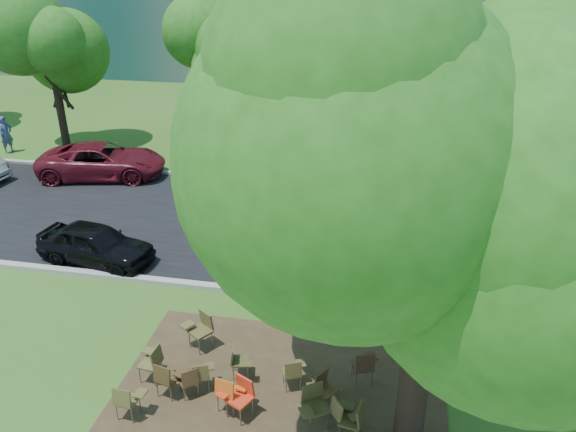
% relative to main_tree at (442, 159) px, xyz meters
% --- Properties ---
extents(ground, '(160.00, 160.00, 0.00)m').
position_rel_main_tree_xyz_m(ground, '(-3.69, 1.44, -5.80)').
color(ground, '#345219').
rests_on(ground, ground).
extents(dirt_patch, '(7.00, 4.50, 0.03)m').
position_rel_main_tree_xyz_m(dirt_patch, '(-2.69, 0.94, -5.79)').
color(dirt_patch, '#382819').
rests_on(dirt_patch, ground).
extents(asphalt_road, '(80.00, 8.00, 0.04)m').
position_rel_main_tree_xyz_m(asphalt_road, '(-3.69, 8.44, -5.78)').
color(asphalt_road, black).
rests_on(asphalt_road, ground).
extents(kerb_near, '(80.00, 0.25, 0.14)m').
position_rel_main_tree_xyz_m(kerb_near, '(-3.69, 4.44, -5.73)').
color(kerb_near, gray).
rests_on(kerb_near, ground).
extents(kerb_far, '(80.00, 0.25, 0.14)m').
position_rel_main_tree_xyz_m(kerb_far, '(-3.69, 12.54, -5.73)').
color(kerb_far, gray).
rests_on(kerb_far, ground).
extents(bg_tree_0, '(5.20, 5.20, 7.18)m').
position_rel_main_tree_xyz_m(bg_tree_0, '(-15.69, 14.44, -1.23)').
color(bg_tree_0, black).
rests_on(bg_tree_0, ground).
extents(bg_tree_2, '(4.80, 4.80, 6.62)m').
position_rel_main_tree_xyz_m(bg_tree_2, '(-8.69, 17.44, -1.59)').
color(bg_tree_2, black).
rests_on(bg_tree_2, ground).
extents(bg_tree_3, '(5.60, 5.60, 7.84)m').
position_rel_main_tree_xyz_m(bg_tree_3, '(4.31, 15.44, -0.77)').
color(bg_tree_3, black).
rests_on(bg_tree_3, ground).
extents(main_tree, '(7.20, 7.20, 9.42)m').
position_rel_main_tree_xyz_m(main_tree, '(0.00, 0.00, 0.00)').
color(main_tree, black).
rests_on(main_tree, ground).
extents(school_bus, '(12.57, 4.65, 3.01)m').
position_rel_main_tree_xyz_m(school_bus, '(4.50, 7.42, -4.06)').
color(school_bus, orange).
rests_on(school_bus, ground).
extents(chair_0, '(0.58, 0.50, 0.85)m').
position_rel_main_tree_xyz_m(chair_0, '(-5.56, -0.50, -5.28)').
color(chair_0, '#4C4821').
rests_on(chair_0, ground).
extents(chair_1, '(0.67, 0.52, 0.89)m').
position_rel_main_tree_xyz_m(chair_1, '(-4.99, 0.24, -5.26)').
color(chair_1, '#412E17').
rests_on(chair_1, ground).
extents(chair_2, '(0.52, 0.66, 0.77)m').
position_rel_main_tree_xyz_m(chair_2, '(-4.54, 0.35, -5.33)').
color(chair_2, '#49311A').
rests_on(chair_2, ground).
extents(chair_3, '(0.77, 0.61, 0.94)m').
position_rel_main_tree_xyz_m(chair_3, '(-3.35, 0.03, -5.23)').
color(chair_3, red).
rests_on(chair_3, ground).
extents(chair_4, '(0.67, 0.53, 0.90)m').
position_rel_main_tree_xyz_m(chair_4, '(-3.60, 0.09, -5.25)').
color(chair_4, '#C65215').
rests_on(chair_4, ground).
extents(chair_5, '(0.64, 0.80, 0.96)m').
position_rel_main_tree_xyz_m(chair_5, '(-1.86, 0.05, -5.21)').
color(chair_5, '#443B1D').
rests_on(chair_5, ground).
extents(chair_6, '(0.52, 0.64, 0.88)m').
position_rel_main_tree_xyz_m(chair_6, '(-1.05, -0.13, -5.26)').
color(chair_6, '#423C1D').
rests_on(chair_6, ground).
extents(chair_7, '(0.71, 0.56, 0.83)m').
position_rel_main_tree_xyz_m(chair_7, '(-1.28, -0.05, -5.29)').
color(chair_7, '#4E4422').
rests_on(chair_7, ground).
extents(chair_8, '(0.53, 0.63, 0.90)m').
position_rel_main_tree_xyz_m(chair_8, '(-5.51, 0.67, -5.25)').
color(chair_8, brown).
rests_on(chair_8, ground).
extents(chair_9, '(0.83, 0.65, 0.97)m').
position_rel_main_tree_xyz_m(chair_9, '(-4.83, 1.96, -5.20)').
color(chair_9, brown).
rests_on(chair_9, ground).
extents(chair_10, '(0.58, 0.56, 0.82)m').
position_rel_main_tree_xyz_m(chair_10, '(-3.69, 1.11, -5.30)').
color(chair_10, '#443F1D').
rests_on(chair_10, ground).
extents(chair_11, '(0.55, 0.62, 0.80)m').
position_rel_main_tree_xyz_m(chair_11, '(-2.43, 0.98, -5.31)').
color(chair_11, '#4E4621').
rests_on(chair_11, ground).
extents(chair_12, '(0.54, 0.69, 0.81)m').
position_rel_main_tree_xyz_m(chair_12, '(-1.71, 0.63, -5.30)').
color(chair_12, '#48311A').
rests_on(chair_12, ground).
extents(chair_13, '(0.61, 0.68, 0.89)m').
position_rel_main_tree_xyz_m(chair_13, '(-0.95, 1.42, -5.25)').
color(chair_13, '#3F2516').
rests_on(chair_13, ground).
extents(chair_14, '(0.52, 0.61, 0.77)m').
position_rel_main_tree_xyz_m(chair_14, '(-4.34, 0.54, -5.33)').
color(chair_14, '#4C4320').
rests_on(chair_14, ground).
extents(black_car, '(3.77, 1.97, 1.23)m').
position_rel_main_tree_xyz_m(black_car, '(-9.28, 5.24, -5.19)').
color(black_car, black).
rests_on(black_car, ground).
extents(bg_car_red, '(5.45, 3.33, 1.41)m').
position_rel_main_tree_xyz_m(bg_car_red, '(-12.44, 11.77, -5.10)').
color(bg_car_red, '#540E19').
rests_on(bg_car_red, ground).
extents(pedestrian_a, '(0.60, 0.73, 1.73)m').
position_rel_main_tree_xyz_m(pedestrian_a, '(-18.29, 13.81, -4.94)').
color(pedestrian_a, '#37427C').
rests_on(pedestrian_a, ground).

